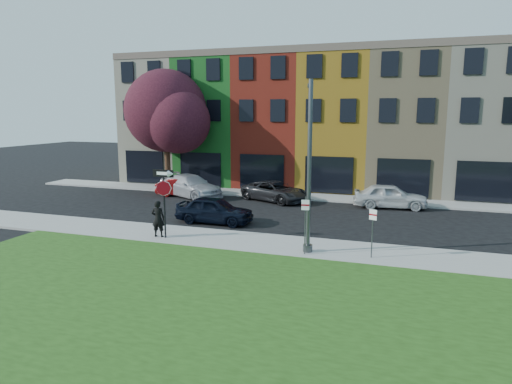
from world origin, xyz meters
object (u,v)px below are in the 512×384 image
(stop_sign, at_px, (164,190))
(sedan_near, at_px, (214,210))
(street_lamp, at_px, (309,167))
(man, at_px, (158,219))

(stop_sign, distance_m, sedan_near, 4.24)
(sedan_near, height_order, street_lamp, street_lamp)
(street_lamp, bearing_deg, sedan_near, 135.96)
(stop_sign, relative_size, street_lamp, 0.45)
(stop_sign, height_order, street_lamp, street_lamp)
(man, height_order, sedan_near, man)
(man, bearing_deg, sedan_near, -117.52)
(stop_sign, xyz_separation_m, sedan_near, (0.83, 3.81, -1.67))
(stop_sign, xyz_separation_m, street_lamp, (6.71, 0.20, 1.30))
(street_lamp, bearing_deg, man, 168.72)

